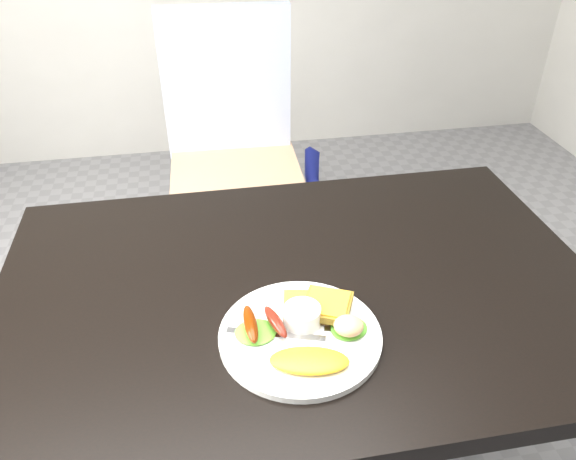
% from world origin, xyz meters
% --- Properties ---
extents(dining_table, '(1.20, 0.80, 0.04)m').
position_xyz_m(dining_table, '(0.00, 0.00, 0.73)').
color(dining_table, black).
rests_on(dining_table, ground).
extents(dining_chair, '(0.50, 0.50, 0.06)m').
position_xyz_m(dining_chair, '(-0.04, 1.00, 0.45)').
color(dining_chair, tan).
rests_on(dining_chair, ground).
extents(person, '(0.58, 0.39, 1.58)m').
position_xyz_m(person, '(0.20, 0.78, 0.79)').
color(person, navy).
rests_on(person, ground).
extents(plate, '(0.29, 0.29, 0.01)m').
position_xyz_m(plate, '(-0.03, -0.15, 0.76)').
color(plate, white).
rests_on(plate, dining_table).
extents(lettuce_left, '(0.08, 0.07, 0.01)m').
position_xyz_m(lettuce_left, '(-0.11, -0.14, 0.77)').
color(lettuce_left, '#41961D').
rests_on(lettuce_left, plate).
extents(lettuce_right, '(0.09, 0.08, 0.01)m').
position_xyz_m(lettuce_right, '(0.05, -0.16, 0.77)').
color(lettuce_right, '#36901F').
rests_on(lettuce_right, plate).
extents(omelette, '(0.14, 0.09, 0.02)m').
position_xyz_m(omelette, '(-0.03, -0.23, 0.77)').
color(omelette, '#F8A50D').
rests_on(omelette, plate).
extents(sausage_a, '(0.03, 0.10, 0.02)m').
position_xyz_m(sausage_a, '(-0.12, -0.13, 0.78)').
color(sausage_a, '#6B2F03').
rests_on(sausage_a, lettuce_left).
extents(sausage_b, '(0.04, 0.09, 0.02)m').
position_xyz_m(sausage_b, '(-0.07, -0.14, 0.78)').
color(sausage_b, '#5D2311').
rests_on(sausage_b, lettuce_left).
extents(ramekin, '(0.07, 0.07, 0.04)m').
position_xyz_m(ramekin, '(-0.02, -0.13, 0.78)').
color(ramekin, white).
rests_on(ramekin, plate).
extents(toast_a, '(0.10, 0.10, 0.01)m').
position_xyz_m(toast_a, '(-0.01, -0.09, 0.77)').
color(toast_a, '#955133').
rests_on(toast_a, plate).
extents(toast_b, '(0.11, 0.11, 0.01)m').
position_xyz_m(toast_b, '(0.03, -0.11, 0.78)').
color(toast_b, olive).
rests_on(toast_b, toast_a).
extents(potato_salad, '(0.06, 0.06, 0.03)m').
position_xyz_m(potato_salad, '(0.05, -0.17, 0.79)').
color(potato_salad, beige).
rests_on(potato_salad, lettuce_right).
extents(fork, '(0.17, 0.07, 0.00)m').
position_xyz_m(fork, '(-0.07, -0.15, 0.76)').
color(fork, '#ADAFB7').
rests_on(fork, plate).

